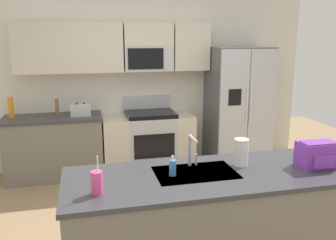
{
  "coord_description": "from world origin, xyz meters",
  "views": [
    {
      "loc": [
        -0.93,
        -3.35,
        2.01
      ],
      "look_at": [
        0.01,
        0.6,
        1.05
      ],
      "focal_mm": 38.04,
      "sensor_mm": 36.0,
      "label": 1
    }
  ],
  "objects_px": {
    "paper_towel_roll": "(241,152)",
    "sink_faucet": "(191,148)",
    "bottle_orange": "(11,108)",
    "soap_dispenser": "(173,168)",
    "range_oven": "(148,141)",
    "drink_cup_pink": "(97,183)",
    "toaster": "(81,110)",
    "pepper_mill": "(57,108)",
    "backpack": "(317,154)",
    "refrigerator": "(238,107)"
  },
  "relations": [
    {
      "from": "range_oven",
      "to": "pepper_mill",
      "type": "height_order",
      "value": "pepper_mill"
    },
    {
      "from": "toaster",
      "to": "bottle_orange",
      "type": "height_order",
      "value": "bottle_orange"
    },
    {
      "from": "drink_cup_pink",
      "to": "soap_dispenser",
      "type": "distance_m",
      "value": 0.65
    },
    {
      "from": "range_oven",
      "to": "toaster",
      "type": "height_order",
      "value": "range_oven"
    },
    {
      "from": "refrigerator",
      "to": "drink_cup_pink",
      "type": "bearing_deg",
      "value": -130.82
    },
    {
      "from": "pepper_mill",
      "to": "bottle_orange",
      "type": "xyz_separation_m",
      "value": [
        -0.62,
        0.04,
        0.02
      ]
    },
    {
      "from": "refrigerator",
      "to": "drink_cup_pink",
      "type": "relative_size",
      "value": 6.32
    },
    {
      "from": "bottle_orange",
      "to": "toaster",
      "type": "bearing_deg",
      "value": -5.51
    },
    {
      "from": "soap_dispenser",
      "to": "paper_towel_roll",
      "type": "relative_size",
      "value": 0.71
    },
    {
      "from": "pepper_mill",
      "to": "backpack",
      "type": "distance_m",
      "value": 3.48
    },
    {
      "from": "range_oven",
      "to": "backpack",
      "type": "height_order",
      "value": "backpack"
    },
    {
      "from": "sink_faucet",
      "to": "pepper_mill",
      "type": "bearing_deg",
      "value": 118.21
    },
    {
      "from": "pepper_mill",
      "to": "drink_cup_pink",
      "type": "bearing_deg",
      "value": -80.95
    },
    {
      "from": "toaster",
      "to": "soap_dispenser",
      "type": "relative_size",
      "value": 1.65
    },
    {
      "from": "toaster",
      "to": "backpack",
      "type": "xyz_separation_m",
      "value": [
        2.0,
        -2.55,
        0.03
      ]
    },
    {
      "from": "refrigerator",
      "to": "backpack",
      "type": "bearing_deg",
      "value": -99.15
    },
    {
      "from": "pepper_mill",
      "to": "refrigerator",
      "type": "bearing_deg",
      "value": -1.46
    },
    {
      "from": "sink_faucet",
      "to": "soap_dispenser",
      "type": "height_order",
      "value": "sink_faucet"
    },
    {
      "from": "range_oven",
      "to": "toaster",
      "type": "relative_size",
      "value": 4.86
    },
    {
      "from": "drink_cup_pink",
      "to": "backpack",
      "type": "distance_m",
      "value": 1.89
    },
    {
      "from": "pepper_mill",
      "to": "sink_faucet",
      "type": "bearing_deg",
      "value": -61.79
    },
    {
      "from": "paper_towel_roll",
      "to": "sink_faucet",
      "type": "bearing_deg",
      "value": 170.6
    },
    {
      "from": "range_oven",
      "to": "drink_cup_pink",
      "type": "relative_size",
      "value": 4.65
    },
    {
      "from": "pepper_mill",
      "to": "sink_faucet",
      "type": "relative_size",
      "value": 0.89
    },
    {
      "from": "range_oven",
      "to": "drink_cup_pink",
      "type": "height_order",
      "value": "drink_cup_pink"
    },
    {
      "from": "bottle_orange",
      "to": "soap_dispenser",
      "type": "height_order",
      "value": "bottle_orange"
    },
    {
      "from": "sink_faucet",
      "to": "range_oven",
      "type": "bearing_deg",
      "value": 89.01
    },
    {
      "from": "toaster",
      "to": "backpack",
      "type": "relative_size",
      "value": 0.88
    },
    {
      "from": "paper_towel_roll",
      "to": "backpack",
      "type": "height_order",
      "value": "paper_towel_roll"
    },
    {
      "from": "range_oven",
      "to": "sink_faucet",
      "type": "relative_size",
      "value": 4.82
    },
    {
      "from": "paper_towel_roll",
      "to": "backpack",
      "type": "xyz_separation_m",
      "value": [
        0.63,
        -0.19,
        -0.0
      ]
    },
    {
      "from": "bottle_orange",
      "to": "soap_dispenser",
      "type": "distance_m",
      "value": 3.04
    },
    {
      "from": "sink_faucet",
      "to": "paper_towel_roll",
      "type": "relative_size",
      "value": 1.17
    },
    {
      "from": "toaster",
      "to": "soap_dispenser",
      "type": "height_order",
      "value": "toaster"
    },
    {
      "from": "refrigerator",
      "to": "pepper_mill",
      "type": "xyz_separation_m",
      "value": [
        -2.72,
        0.07,
        0.1
      ]
    },
    {
      "from": "toaster",
      "to": "sink_faucet",
      "type": "height_order",
      "value": "sink_faucet"
    },
    {
      "from": "pepper_mill",
      "to": "drink_cup_pink",
      "type": "xyz_separation_m",
      "value": [
        0.43,
        -2.72,
        -0.04
      ]
    },
    {
      "from": "range_oven",
      "to": "soap_dispenser",
      "type": "xyz_separation_m",
      "value": [
        -0.25,
        -2.51,
        0.53
      ]
    },
    {
      "from": "bottle_orange",
      "to": "soap_dispenser",
      "type": "relative_size",
      "value": 1.71
    },
    {
      "from": "drink_cup_pink",
      "to": "bottle_orange",
      "type": "bearing_deg",
      "value": 110.8
    },
    {
      "from": "bottle_orange",
      "to": "drink_cup_pink",
      "type": "bearing_deg",
      "value": -69.2
    },
    {
      "from": "bottle_orange",
      "to": "soap_dispenser",
      "type": "xyz_separation_m",
      "value": [
        1.66,
        -2.55,
        -0.08
      ]
    },
    {
      "from": "range_oven",
      "to": "backpack",
      "type": "xyz_separation_m",
      "value": [
        1.02,
        -2.6,
        0.57
      ]
    },
    {
      "from": "range_oven",
      "to": "bottle_orange",
      "type": "xyz_separation_m",
      "value": [
        -1.91,
        0.04,
        0.6
      ]
    },
    {
      "from": "range_oven",
      "to": "drink_cup_pink",
      "type": "xyz_separation_m",
      "value": [
        -0.86,
        -2.72,
        0.54
      ]
    },
    {
      "from": "pepper_mill",
      "to": "bottle_orange",
      "type": "relative_size",
      "value": 0.87
    },
    {
      "from": "toaster",
      "to": "pepper_mill",
      "type": "relative_size",
      "value": 1.11
    },
    {
      "from": "pepper_mill",
      "to": "paper_towel_roll",
      "type": "xyz_separation_m",
      "value": [
        1.69,
        -2.42,
        -0.01
      ]
    },
    {
      "from": "range_oven",
      "to": "paper_towel_roll",
      "type": "height_order",
      "value": "paper_towel_roll"
    },
    {
      "from": "sink_faucet",
      "to": "drink_cup_pink",
      "type": "bearing_deg",
      "value": -155.41
    }
  ]
}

